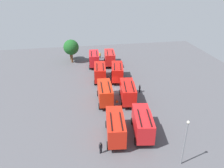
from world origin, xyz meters
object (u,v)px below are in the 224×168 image
object	(u,v)px
fire_truck_5	(105,92)
firefighter_1	(101,147)
fire_truck_4	(115,126)
lamppost	(185,140)
fire_truck_2	(117,71)
firefighter_2	(140,88)
fire_truck_0	(143,123)
fire_truck_1	(128,91)
fire_truck_7	(94,58)
firefighter_0	(100,55)
traffic_cone_0	(117,101)
tree_1	(70,49)
tree_0	(71,47)
fire_truck_3	(110,57)
fire_truck_6	(100,72)

from	to	relation	value
fire_truck_5	firefighter_1	distance (m)	13.66
fire_truck_4	lamppost	world-z (taller)	lamppost
fire_truck_2	fire_truck_5	bearing A→B (deg)	165.81
firefighter_2	fire_truck_4	bearing A→B (deg)	54.02
fire_truck_0	fire_truck_1	world-z (taller)	same
lamppost	fire_truck_1	bearing A→B (deg)	10.49
fire_truck_7	firefighter_0	xyz separation A→B (m)	(5.59, -2.26, -1.21)
firefighter_1	traffic_cone_0	world-z (taller)	firefighter_1
fire_truck_4	firefighter_0	distance (m)	35.48
fire_truck_5	traffic_cone_0	world-z (taller)	fire_truck_5
tree_1	fire_truck_4	bearing A→B (deg)	-170.29
firefighter_2	tree_0	size ratio (longest dim) A/B	0.26
fire_truck_0	fire_truck_3	bearing A→B (deg)	8.68
firefighter_0	lamppost	bearing A→B (deg)	64.87
fire_truck_1	fire_truck_2	size ratio (longest dim) A/B	0.99
fire_truck_2	fire_truck_5	world-z (taller)	same
fire_truck_6	tree_0	distance (m)	14.50
fire_truck_4	fire_truck_3	bearing A→B (deg)	-1.53
fire_truck_2	fire_truck_5	size ratio (longest dim) A/B	1.02
fire_truck_7	firefighter_1	world-z (taller)	fire_truck_7
fire_truck_1	tree_1	bearing A→B (deg)	29.68
fire_truck_3	fire_truck_7	xyz separation A→B (m)	(-0.08, 4.18, 0.00)
firefighter_0	fire_truck_1	bearing A→B (deg)	62.57
firefighter_2	tree_1	distance (m)	26.50
fire_truck_0	fire_truck_5	bearing A→B (deg)	30.14
fire_truck_3	tree_1	bearing A→B (deg)	65.80
fire_truck_5	fire_truck_7	size ratio (longest dim) A/B	0.99
firefighter_0	lamppost	xyz separation A→B (m)	(-41.92, -5.18, 2.97)
fire_truck_2	tree_0	distance (m)	16.87
fire_truck_1	fire_truck_7	bearing A→B (deg)	20.01
fire_truck_6	firefighter_0	distance (m)	15.08
fire_truck_2	firefighter_0	bearing A→B (deg)	17.25
firefighter_0	traffic_cone_0	world-z (taller)	firefighter_0
fire_truck_2	fire_truck_3	bearing A→B (deg)	10.30
lamppost	fire_truck_5	bearing A→B (deg)	23.35
fire_truck_5	tree_1	distance (m)	26.00
fire_truck_4	fire_truck_0	bearing A→B (deg)	-82.45
fire_truck_0	firefighter_1	world-z (taller)	fire_truck_0
fire_truck_0	tree_1	size ratio (longest dim) A/B	1.55
fire_truck_4	tree_0	world-z (taller)	tree_0
firefighter_2	fire_truck_1	bearing A→B (deg)	37.46
fire_truck_0	fire_truck_7	world-z (taller)	same
fire_truck_1	tree_0	world-z (taller)	tree_0
tree_0	tree_1	world-z (taller)	tree_0
fire_truck_3	fire_truck_7	size ratio (longest dim) A/B	1.00
fire_truck_2	firefighter_0	distance (m)	15.53
tree_0	lamppost	size ratio (longest dim) A/B	0.95
fire_truck_0	firefighter_2	bearing A→B (deg)	-6.14
fire_truck_7	traffic_cone_0	world-z (taller)	fire_truck_7
fire_truck_1	traffic_cone_0	world-z (taller)	fire_truck_1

